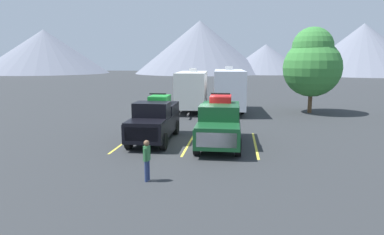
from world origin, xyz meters
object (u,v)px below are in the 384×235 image
object	(u,v)px
pickup_truck_a	(155,119)
pickup_truck_b	(220,122)
camper_trailer_b	(229,88)
camper_trailer_a	(192,89)
person_a	(147,158)

from	to	relation	value
pickup_truck_a	pickup_truck_b	world-z (taller)	pickup_truck_b
pickup_truck_a	camper_trailer_b	size ratio (longest dim) A/B	0.64
pickup_truck_b	camper_trailer_a	world-z (taller)	camper_trailer_a
camper_trailer_b	person_a	world-z (taller)	camper_trailer_b
person_a	pickup_truck_b	bearing A→B (deg)	68.16
camper_trailer_a	camper_trailer_b	xyz separation A→B (m)	(3.15, -0.10, 0.08)
camper_trailer_b	person_a	xyz separation A→B (m)	(-2.57, -16.95, -1.14)
pickup_truck_b	camper_trailer_a	size ratio (longest dim) A/B	0.74
camper_trailer_a	camper_trailer_b	bearing A→B (deg)	-1.79
pickup_truck_b	person_a	size ratio (longest dim) A/B	3.68
pickup_truck_b	camper_trailer_a	xyz separation A→B (m)	(-2.92, 11.21, 0.74)
pickup_truck_a	person_a	size ratio (longest dim) A/B	3.42
pickup_truck_b	camper_trailer_a	distance (m)	11.61
pickup_truck_b	camper_trailer_b	size ratio (longest dim) A/B	0.69
camper_trailer_b	camper_trailer_a	bearing A→B (deg)	178.21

